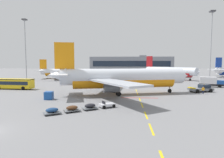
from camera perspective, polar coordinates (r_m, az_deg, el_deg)
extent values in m
plane|color=slate|center=(64.56, 26.84, -2.42)|extent=(400.00, 400.00, 0.00)
cube|color=yellow|center=(22.90, 11.71, -14.47)|extent=(0.24, 4.00, 0.01)
cube|color=yellow|center=(28.41, 10.13, -10.62)|extent=(0.24, 4.00, 0.01)
cube|color=yellow|center=(34.85, 8.98, -7.73)|extent=(0.24, 4.00, 0.01)
cube|color=yellow|center=(40.25, 8.31, -6.03)|extent=(0.24, 4.00, 0.01)
cube|color=yellow|center=(47.31, 7.67, -4.40)|extent=(0.24, 4.00, 0.01)
cube|color=yellow|center=(52.98, 7.28, -3.41)|extent=(0.24, 4.00, 0.01)
cube|color=yellow|center=(59.13, 6.95, -2.56)|extent=(0.24, 4.00, 0.01)
cube|color=yellow|center=(64.59, 6.71, -1.93)|extent=(0.24, 4.00, 0.01)
cube|color=yellow|center=(71.82, 6.45, -1.26)|extent=(0.24, 4.00, 0.01)
cube|color=yellow|center=(77.65, 6.27, -0.80)|extent=(0.24, 4.00, 0.01)
cube|color=yellow|center=(83.51, 6.12, -0.41)|extent=(0.24, 4.00, 0.01)
cube|color=yellow|center=(89.68, 5.98, -0.05)|extent=(0.24, 4.00, 0.01)
cube|color=yellow|center=(96.04, 5.85, 0.27)|extent=(0.24, 4.00, 0.01)
cube|color=yellow|center=(103.03, 5.74, 0.57)|extent=(0.24, 4.00, 0.01)
cube|color=#B21414|center=(41.84, 8.14, -5.61)|extent=(8.00, 0.40, 0.01)
cylinder|color=silver|center=(46.08, 3.70, 0.77)|extent=(30.12, 11.00, 3.80)
cylinder|color=orange|center=(46.17, 3.69, -0.53)|extent=(24.61, 9.35, 3.50)
cone|color=silver|center=(51.74, 20.11, 0.92)|extent=(4.30, 4.46, 3.72)
cone|color=silver|center=(45.01, -16.18, 1.10)|extent=(4.86, 4.15, 3.23)
cube|color=#192333|center=(51.19, 19.12, 1.66)|extent=(2.24, 3.15, 0.60)
cube|color=orange|center=(44.80, -14.07, 6.79)|extent=(4.36, 1.42, 6.00)
cube|color=silver|center=(48.08, -14.54, 1.70)|extent=(4.66, 6.99, 0.24)
cube|color=silver|center=(41.71, -15.23, 1.24)|extent=(4.66, 6.99, 0.24)
cube|color=#B7BCC6|center=(53.74, -2.58, 0.84)|extent=(6.33, 17.37, 0.36)
cube|color=#B7BCC6|center=(37.00, 0.82, -0.95)|extent=(13.36, 16.84, 0.36)
cylinder|color=#4C4F54|center=(50.88, -2.31, -1.02)|extent=(3.61, 2.82, 2.10)
cylinder|color=black|center=(51.11, -0.53, -0.99)|extent=(0.55, 1.76, 1.79)
cylinder|color=#4C4F54|center=(40.07, -0.20, -2.59)|extent=(3.61, 2.82, 2.10)
cylinder|color=black|center=(40.37, 2.04, -2.54)|extent=(0.55, 1.76, 1.79)
cylinder|color=gray|center=(50.46, 16.94, -1.90)|extent=(0.28, 0.28, 2.67)
cylinder|color=black|center=(50.62, 16.90, -3.40)|extent=(1.03, 0.51, 0.99)
cylinder|color=gray|center=(48.42, 0.65, -1.93)|extent=(0.28, 0.28, 2.61)
cylinder|color=black|center=(48.93, 0.57, -3.41)|extent=(1.15, 0.61, 1.10)
cylinder|color=black|center=(48.25, 0.73, -3.52)|extent=(1.15, 0.61, 1.10)
cylinder|color=gray|center=(43.36, 1.92, -2.72)|extent=(0.28, 0.28, 2.61)
cylinder|color=black|center=(43.89, 1.82, -4.36)|extent=(1.15, 0.61, 1.10)
cylinder|color=black|center=(43.21, 2.01, -4.50)|extent=(1.15, 0.61, 1.10)
cube|color=slate|center=(55.06, 25.02, -2.78)|extent=(6.54, 4.33, 0.60)
cube|color=#192333|center=(55.63, 25.94, -1.96)|extent=(2.89, 2.70, 0.90)
cube|color=yellow|center=(53.48, 22.76, -2.46)|extent=(1.36, 2.62, 0.24)
sphere|color=orange|center=(55.57, 25.96, -1.40)|extent=(0.16, 0.16, 0.16)
cylinder|color=black|center=(52.85, 24.24, -3.33)|extent=(0.97, 0.63, 0.90)
cylinder|color=black|center=(55.11, 22.53, -2.95)|extent=(0.97, 0.63, 0.90)
cylinder|color=black|center=(55.18, 27.48, -3.12)|extent=(0.97, 0.63, 0.90)
cylinder|color=black|center=(57.35, 25.71, -2.77)|extent=(0.97, 0.63, 0.90)
cylinder|color=white|center=(95.68, -13.89, 2.11)|extent=(23.16, 4.05, 2.91)
cylinder|color=orange|center=(95.72, -13.88, 1.63)|extent=(18.87, 3.61, 2.68)
cone|color=white|center=(93.34, -7.04, 2.15)|extent=(2.82, 2.98, 2.85)
cone|color=white|center=(99.49, -20.62, 2.25)|extent=(3.33, 2.63, 2.47)
cube|color=#192333|center=(93.44, -7.53, 2.46)|extent=(1.33, 2.24, 0.46)
cube|color=orange|center=(98.92, -19.95, 4.22)|extent=(3.38, 0.44, 4.59)
cube|color=white|center=(101.47, -19.68, 2.44)|extent=(2.69, 5.02, 0.18)
cube|color=white|center=(96.91, -20.72, 2.32)|extent=(2.69, 5.02, 0.18)
cube|color=#B7BCC6|center=(102.77, -14.58, 2.07)|extent=(7.21, 13.52, 0.28)
cube|color=#B7BCC6|center=(90.33, -16.82, 1.66)|extent=(8.31, 13.44, 0.28)
cylinder|color=#4C4F54|center=(100.65, -14.98, 1.37)|extent=(2.53, 1.73, 1.61)
cylinder|color=black|center=(100.32, -14.31, 1.37)|extent=(0.16, 1.37, 1.37)
cylinder|color=#4C4F54|center=(92.61, -16.43, 1.06)|extent=(2.53, 1.73, 1.61)
cylinder|color=black|center=(92.25, -15.71, 1.06)|extent=(0.16, 1.37, 1.37)
cylinder|color=gray|center=(93.82, -8.48, 0.99)|extent=(0.21, 0.21, 2.04)
cylinder|color=black|center=(93.89, -8.48, 0.37)|extent=(0.77, 0.25, 0.76)
cylinder|color=gray|center=(98.10, -14.43, 1.06)|extent=(0.21, 0.21, 2.00)
cylinder|color=black|center=(98.42, -14.37, 0.49)|extent=(0.85, 0.31, 0.84)
cylinder|color=black|center=(97.91, -14.46, 0.47)|extent=(0.85, 0.31, 0.84)
cylinder|color=gray|center=(94.28, -15.08, 0.91)|extent=(0.21, 0.21, 2.00)
cylinder|color=black|center=(94.61, -15.02, 0.31)|extent=(0.85, 0.31, 0.84)
cylinder|color=black|center=(94.09, -15.11, 0.29)|extent=(0.85, 0.31, 0.84)
cylinder|color=silver|center=(93.78, 16.82, 2.38)|extent=(20.23, 23.40, 3.47)
cylinder|color=maroon|center=(93.82, 16.80, 1.80)|extent=(16.75, 19.28, 3.20)
cone|color=silver|center=(86.08, 24.09, 1.98)|extent=(4.66, 4.64, 3.40)
cone|color=silver|center=(103.18, 10.48, 2.95)|extent=(4.72, 4.84, 2.95)
cube|color=#192333|center=(86.55, 23.55, 2.41)|extent=(2.94, 2.79, 0.55)
cube|color=maroon|center=(102.03, 11.16, 5.19)|extent=(2.82, 3.31, 5.48)
cube|color=silver|center=(104.65, 11.97, 3.09)|extent=(6.37, 5.99, 0.22)
cube|color=silver|center=(100.41, 9.71, 3.06)|extent=(6.37, 5.99, 0.22)
cube|color=#B7BCC6|center=(102.18, 17.86, 2.29)|extent=(16.09, 9.52, 0.33)
cube|color=#B7BCC6|center=(90.19, 11.96, 2.12)|extent=(11.77, 15.58, 0.33)
cylinder|color=#4C4F54|center=(100.14, 16.84, 1.51)|extent=(3.34, 3.48, 1.92)
cylinder|color=black|center=(99.26, 17.51, 1.47)|extent=(1.33, 1.13, 1.63)
cylinder|color=#4C4F54|center=(92.39, 13.03, 1.34)|extent=(3.34, 3.48, 1.92)
cylinder|color=black|center=(91.43, 13.72, 1.29)|extent=(1.33, 1.13, 1.63)
cylinder|color=gray|center=(87.69, 22.42, 0.59)|extent=(0.26, 0.26, 2.44)
cylinder|color=black|center=(87.78, 22.39, -0.20)|extent=(0.77, 0.86, 0.90)
cylinder|color=gray|center=(96.89, 16.79, 1.13)|extent=(0.26, 0.26, 2.39)
cylinder|color=black|center=(97.22, 16.89, 0.43)|extent=(0.89, 0.98, 1.01)
cylinder|color=black|center=(96.71, 16.66, 0.42)|extent=(0.89, 0.98, 1.01)
cylinder|color=gray|center=(93.17, 15.00, 1.03)|extent=(0.26, 0.26, 2.39)
cylinder|color=black|center=(93.50, 15.11, 0.31)|extent=(0.89, 0.98, 1.01)
cylinder|color=black|center=(93.01, 14.86, 0.29)|extent=(0.89, 0.98, 1.01)
cone|color=white|center=(111.62, 28.72, 2.43)|extent=(4.28, 3.76, 2.76)
cube|color=navy|center=(112.60, 29.35, 4.34)|extent=(3.66, 1.50, 5.13)
cube|color=white|center=(114.22, 28.11, 2.61)|extent=(4.34, 6.06, 0.21)
cube|color=white|center=(110.27, 30.04, 2.48)|extent=(4.34, 6.06, 0.21)
cube|color=#B7BCC6|center=(123.85, 29.79, 2.18)|extent=(4.24, 14.56, 0.31)
cylinder|color=#4C4F54|center=(121.99, 30.57, 1.54)|extent=(3.16, 2.58, 1.79)
cube|color=yellow|center=(62.15, -27.53, -1.18)|extent=(12.19, 3.74, 2.70)
cube|color=#192333|center=(62.13, -27.54, -1.00)|extent=(11.24, 3.70, 1.00)
cube|color=black|center=(62.05, -27.58, -0.05)|extent=(12.21, 3.76, 0.20)
cylinder|color=black|center=(61.06, -23.66, -2.22)|extent=(1.02, 0.41, 1.00)
cylinder|color=black|center=(58.82, -25.08, -2.52)|extent=(1.02, 0.41, 1.00)
cylinder|color=black|center=(65.52, -29.32, -1.98)|extent=(1.02, 0.41, 1.00)
cube|color=black|center=(67.86, 27.62, -1.50)|extent=(7.40, 4.57, 0.60)
cube|color=#194799|center=(68.00, 29.59, -0.85)|extent=(3.00, 2.96, 1.10)
cube|color=#192333|center=(68.13, 30.55, -0.79)|extent=(0.69, 1.83, 0.64)
cube|color=silver|center=(67.67, 26.84, -0.34)|extent=(5.28, 3.83, 2.10)
cylinder|color=black|center=(69.28, 29.38, -1.67)|extent=(1.00, 0.58, 0.96)
cylinder|color=black|center=(66.91, 29.60, -1.88)|extent=(1.00, 0.58, 0.96)
cylinder|color=black|center=(68.94, 25.68, -1.55)|extent=(1.00, 0.58, 0.96)
cylinder|color=black|center=(66.56, 25.76, -1.77)|extent=(1.00, 0.58, 0.96)
cube|color=silver|center=(32.56, -1.48, -7.73)|extent=(2.94, 2.59, 0.44)
cube|color=black|center=(32.19, -2.52, -7.16)|extent=(0.71, 1.00, 0.56)
cylinder|color=black|center=(33.62, -0.65, -7.65)|extent=(0.57, 0.46, 0.56)
cylinder|color=black|center=(32.42, 0.53, -8.11)|extent=(0.57, 0.46, 0.56)
cylinder|color=black|center=(32.82, -3.48, -7.96)|extent=(0.57, 0.46, 0.56)
cylinder|color=black|center=(31.59, -2.37, -8.46)|extent=(0.57, 0.46, 0.56)
cube|color=slate|center=(31.33, -6.58, -8.60)|extent=(2.83, 2.57, 0.12)
ellipsoid|color=black|center=(31.25, -6.59, -7.92)|extent=(2.18, 2.00, 0.64)
cylinder|color=black|center=(31.96, -7.04, -8.45)|extent=(0.45, 0.36, 0.44)
cylinder|color=black|center=(30.74, -6.09, -8.98)|extent=(0.45, 0.36, 0.44)
cube|color=slate|center=(30.36, -11.89, -9.11)|extent=(2.83, 2.57, 0.12)
ellipsoid|color=#4C2D19|center=(30.27, -11.90, -8.41)|extent=(2.18, 2.00, 0.64)
cylinder|color=black|center=(31.00, -12.26, -8.94)|extent=(0.45, 0.36, 0.44)
cylinder|color=black|center=(29.75, -11.50, -9.51)|extent=(0.45, 0.36, 0.44)
cube|color=slate|center=(29.65, -17.52, -9.57)|extent=(2.83, 2.57, 0.12)
ellipsoid|color=navy|center=(29.56, -17.54, -8.85)|extent=(2.18, 2.00, 0.64)
cylinder|color=black|center=(30.31, -17.77, -9.38)|extent=(0.45, 0.36, 0.44)
cylinder|color=black|center=(29.03, -17.25, -9.99)|extent=(0.45, 0.36, 0.44)
cylinder|color=#191E38|center=(51.63, 25.49, -3.57)|extent=(0.16, 0.16, 0.88)
cylinder|color=#191E38|center=(51.58, 25.75, -3.59)|extent=(0.16, 0.16, 0.88)
cube|color=orange|center=(51.51, 25.65, -2.73)|extent=(0.54, 0.30, 0.66)
cube|color=silver|center=(51.50, 25.65, -2.70)|extent=(0.55, 0.31, 0.06)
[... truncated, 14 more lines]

